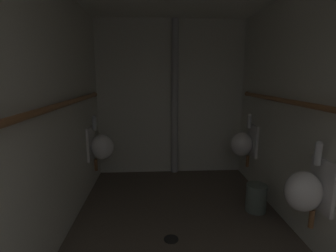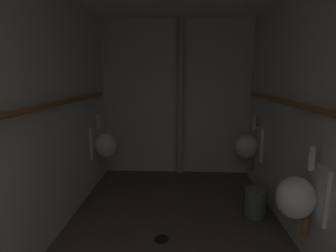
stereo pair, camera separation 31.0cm
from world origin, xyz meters
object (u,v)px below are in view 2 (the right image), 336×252
urinal_left_mid (104,144)px  waste_bin (255,202)px  floor_drain (162,239)px  urinal_right_mid (298,196)px  urinal_right_far (248,145)px  standpipe_back_wall (180,99)px

urinal_left_mid → waste_bin: urinal_left_mid is taller
floor_drain → urinal_right_mid: bearing=-14.3°
urinal_right_mid → floor_drain: urinal_right_mid is taller
urinal_left_mid → urinal_right_far: 1.95m
urinal_left_mid → waste_bin: (1.87, -0.70, -0.45)m
standpipe_back_wall → urinal_left_mid: bearing=-153.8°
urinal_right_mid → standpipe_back_wall: 2.23m
standpipe_back_wall → floor_drain: (-0.17, -1.68, -1.17)m
urinal_right_far → urinal_left_mid: bearing=-179.0°
urinal_right_mid → standpipe_back_wall: bearing=115.2°
urinal_right_mid → urinal_right_far: 1.48m
urinal_right_far → standpipe_back_wall: 1.18m
urinal_left_mid → standpipe_back_wall: size_ratio=0.33×
urinal_right_mid → floor_drain: (-1.09, 0.28, -0.60)m
urinal_left_mid → standpipe_back_wall: bearing=26.2°
urinal_left_mid → urinal_right_far: bearing=1.0°
urinal_right_far → standpipe_back_wall: bearing=152.7°
urinal_right_mid → urinal_right_far: size_ratio=1.00×
urinal_right_far → standpipe_back_wall: size_ratio=0.33×
urinal_left_mid → waste_bin: bearing=-20.5°
urinal_left_mid → urinal_right_mid: same height
urinal_left_mid → floor_drain: (0.86, -1.17, -0.60)m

